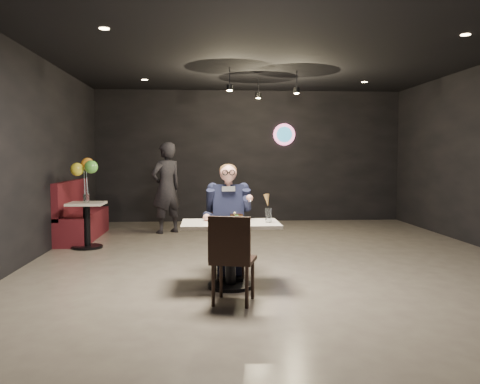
{
  "coord_description": "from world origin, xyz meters",
  "views": [
    {
      "loc": [
        -1.02,
        -7.18,
        1.49
      ],
      "look_at": [
        -0.59,
        -0.88,
        1.05
      ],
      "focal_mm": 38.0,
      "sensor_mm": 36.0,
      "label": 1
    }
  ],
  "objects": [
    {
      "name": "pendant_lights",
      "position": [
        0.0,
        2.0,
        2.88
      ],
      "size": [
        1.4,
        1.2,
        0.36
      ],
      "primitive_type": "cube",
      "color": "black",
      "rests_on": "floor"
    },
    {
      "name": "wall_sign",
      "position": [
        0.8,
        4.47,
        2.0
      ],
      "size": [
        0.5,
        0.06,
        0.5
      ],
      "primitive_type": null,
      "color": "pink",
      "rests_on": "floor"
    },
    {
      "name": "wafer_cone",
      "position": [
        -0.32,
        -1.51,
        1.0
      ],
      "size": [
        0.08,
        0.08,
        0.14
      ],
      "primitive_type": "cone",
      "rotation": [
        0.0,
        0.0,
        0.26
      ],
      "color": "#B6804A",
      "rests_on": "sundae_glass"
    },
    {
      "name": "chair_far",
      "position": [
        -0.74,
        -0.93,
        0.46
      ],
      "size": [
        0.42,
        0.46,
        0.92
      ],
      "primitive_type": "cube",
      "color": "black",
      "rests_on": "floor"
    },
    {
      "name": "booth_bench",
      "position": [
        -3.25,
        2.17,
        0.53
      ],
      "size": [
        0.53,
        2.11,
        1.06
      ],
      "primitive_type": "cube",
      "color": "#4B1017",
      "rests_on": "floor"
    },
    {
      "name": "balloon_bunch",
      "position": [
        -2.95,
        1.17,
        1.22
      ],
      "size": [
        0.39,
        0.39,
        0.64
      ],
      "primitive_type": "cube",
      "color": "yellow",
      "rests_on": "balloon_vase"
    },
    {
      "name": "balloon_vase",
      "position": [
        -2.95,
        1.17,
        0.82
      ],
      "size": [
        0.1,
        0.1,
        0.14
      ],
      "primitive_type": "cylinder",
      "color": "silver",
      "rests_on": "side_table"
    },
    {
      "name": "seated_man",
      "position": [
        -0.74,
        -0.93,
        0.72
      ],
      "size": [
        0.6,
        0.8,
        1.44
      ],
      "primitive_type": "cube",
      "color": "black",
      "rests_on": "floor"
    },
    {
      "name": "floor",
      "position": [
        0.0,
        0.0,
        0.0
      ],
      "size": [
        9.0,
        9.0,
        0.0
      ],
      "primitive_type": "plane",
      "color": "gray",
      "rests_on": "ground"
    },
    {
      "name": "chair_near",
      "position": [
        -0.74,
        -2.09,
        0.46
      ],
      "size": [
        0.52,
        0.55,
        0.92
      ],
      "primitive_type": "cube",
      "rotation": [
        0.0,
        0.0,
        -0.26
      ],
      "color": "black",
      "rests_on": "floor"
    },
    {
      "name": "dessert_plate",
      "position": [
        -0.67,
        -1.56,
        0.76
      ],
      "size": [
        0.21,
        0.21,
        0.01
      ],
      "primitive_type": "cylinder",
      "color": "white",
      "rests_on": "main_table"
    },
    {
      "name": "mint_leaf",
      "position": [
        -0.68,
        -1.58,
        0.84
      ],
      "size": [
        0.06,
        0.04,
        0.01
      ],
      "primitive_type": "ellipsoid",
      "color": "#287D2E",
      "rests_on": "cake_slice"
    },
    {
      "name": "passerby",
      "position": [
        -1.78,
        2.74,
        0.89
      ],
      "size": [
        0.77,
        0.72,
        1.77
      ],
      "primitive_type": "imported",
      "rotation": [
        0.0,
        0.0,
        3.78
      ],
      "color": "black",
      "rests_on": "floor"
    },
    {
      "name": "sundae_glass",
      "position": [
        -0.31,
        -1.52,
        0.83
      ],
      "size": [
        0.07,
        0.07,
        0.16
      ],
      "primitive_type": "cylinder",
      "color": "silver",
      "rests_on": "main_table"
    },
    {
      "name": "side_table",
      "position": [
        -2.95,
        1.17,
        0.35
      ],
      "size": [
        0.56,
        0.56,
        0.71
      ],
      "primitive_type": "cube",
      "color": "white",
      "rests_on": "floor"
    },
    {
      "name": "cake_slice",
      "position": [
        -0.67,
        -1.54,
        0.8
      ],
      "size": [
        0.14,
        0.13,
        0.08
      ],
      "primitive_type": "cube",
      "rotation": [
        0.0,
        0.0,
        0.35
      ],
      "color": "black",
      "rests_on": "dessert_plate"
    },
    {
      "name": "main_table",
      "position": [
        -0.74,
        -1.48,
        0.38
      ],
      "size": [
        1.1,
        0.7,
        0.75
      ],
      "primitive_type": "cube",
      "color": "white",
      "rests_on": "floor"
    }
  ]
}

